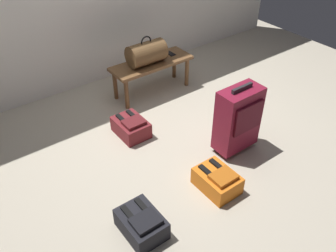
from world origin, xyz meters
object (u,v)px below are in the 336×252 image
(duffel_bag_brown, at_px, (147,53))
(backpack_maroon, at_px, (131,127))
(suitcase_upright_burgundy, at_px, (238,119))
(backpack_orange, at_px, (217,180))
(backpack_dark, at_px, (142,224))
(cell_phone, at_px, (170,53))
(bench, at_px, (152,67))

(duffel_bag_brown, xyz_separation_m, backpack_maroon, (-0.60, -0.57, -0.45))
(suitcase_upright_burgundy, relative_size, backpack_orange, 1.90)
(backpack_dark, relative_size, backpack_maroon, 1.00)
(cell_phone, distance_m, backpack_dark, 2.33)
(suitcase_upright_burgundy, height_order, backpack_orange, suitcase_upright_burgundy)
(duffel_bag_brown, relative_size, backpack_orange, 1.16)
(duffel_bag_brown, bearing_deg, backpack_dark, -125.36)
(backpack_dark, bearing_deg, backpack_maroon, 61.85)
(backpack_orange, bearing_deg, backpack_maroon, 100.02)
(bench, height_order, backpack_orange, bench)
(cell_phone, xyz_separation_m, backpack_orange, (-0.78, -1.72, -0.32))
(backpack_dark, bearing_deg, bench, 53.17)
(bench, xyz_separation_m, duffel_bag_brown, (-0.07, -0.00, 0.19))
(duffel_bag_brown, bearing_deg, suitcase_upright_burgundy, -85.79)
(cell_phone, bearing_deg, backpack_maroon, -147.65)
(duffel_bag_brown, relative_size, backpack_dark, 1.16)
(bench, distance_m, backpack_orange, 1.76)
(duffel_bag_brown, distance_m, suitcase_upright_burgundy, 1.40)
(cell_phone, height_order, backpack_dark, cell_phone)
(cell_phone, relative_size, suitcase_upright_burgundy, 0.20)
(bench, height_order, cell_phone, cell_phone)
(cell_phone, height_order, backpack_orange, cell_phone)
(backpack_orange, bearing_deg, duffel_bag_brown, 76.48)
(cell_phone, distance_m, backpack_orange, 1.91)
(backpack_maroon, bearing_deg, bench, 40.83)
(bench, distance_m, backpack_dark, 2.10)
(bench, xyz_separation_m, backpack_orange, (-0.47, -1.68, -0.25))
(suitcase_upright_burgundy, bearing_deg, backpack_orange, -150.08)
(bench, bearing_deg, backpack_maroon, -139.17)
(duffel_bag_brown, height_order, cell_phone, duffel_bag_brown)
(cell_phone, xyz_separation_m, backpack_dark, (-1.56, -1.71, -0.32))
(backpack_maroon, bearing_deg, backpack_orange, -79.98)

